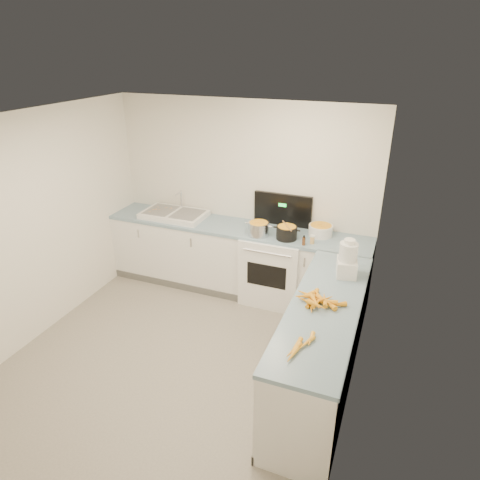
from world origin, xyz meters
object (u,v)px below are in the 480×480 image
(black_pot, at_px, (287,233))
(mixing_bowl, at_px, (321,230))
(spice_jar, at_px, (312,240))
(extract_bottle, at_px, (304,241))
(food_processor, at_px, (347,260))
(steel_pot, at_px, (259,230))
(stove, at_px, (274,266))
(sink, at_px, (174,214))

(black_pot, bearing_deg, mixing_bowl, 34.52)
(mixing_bowl, xyz_separation_m, spice_jar, (-0.04, -0.27, -0.02))
(extract_bottle, bearing_deg, food_processor, -43.56)
(food_processor, bearing_deg, extract_bottle, 136.44)
(steel_pot, xyz_separation_m, extract_bottle, (0.59, -0.08, -0.03))
(extract_bottle, bearing_deg, steel_pot, 172.68)
(spice_jar, distance_m, food_processor, 0.80)
(stove, xyz_separation_m, extract_bottle, (0.41, -0.22, 0.51))
(mixing_bowl, xyz_separation_m, food_processor, (0.45, -0.90, 0.10))
(sink, height_order, black_pot, sink)
(steel_pot, bearing_deg, sink, 172.76)
(steel_pot, height_order, black_pot, steel_pot)
(spice_jar, bearing_deg, extract_bottle, -136.85)
(sink, relative_size, food_processor, 2.14)
(spice_jar, bearing_deg, stove, 163.85)
(black_pot, bearing_deg, spice_jar, -3.88)
(black_pot, relative_size, mixing_bowl, 0.86)
(black_pot, relative_size, spice_jar, 2.79)
(extract_bottle, relative_size, food_processor, 0.24)
(black_pot, xyz_separation_m, spice_jar, (0.32, -0.02, -0.02))
(mixing_bowl, bearing_deg, stove, -166.60)
(steel_pot, distance_m, food_processor, 1.32)
(mixing_bowl, distance_m, spice_jar, 0.28)
(sink, bearing_deg, steel_pot, -7.24)
(stove, bearing_deg, sink, 179.38)
(black_pot, bearing_deg, food_processor, -38.51)
(sink, relative_size, spice_jar, 9.54)
(stove, xyz_separation_m, spice_jar, (0.49, -0.14, 0.51))
(mixing_bowl, relative_size, spice_jar, 3.26)
(sink, xyz_separation_m, spice_jar, (1.94, -0.16, 0.01))
(steel_pot, height_order, food_processor, food_processor)
(stove, height_order, steel_pot, stove)
(food_processor, bearing_deg, mixing_bowl, 116.66)
(extract_bottle, height_order, spice_jar, extract_bottle)
(steel_pot, bearing_deg, extract_bottle, -7.32)
(mixing_bowl, bearing_deg, sink, -176.77)
(extract_bottle, xyz_separation_m, food_processor, (0.57, -0.55, 0.12))
(mixing_bowl, bearing_deg, black_pot, -145.48)
(steel_pot, relative_size, mixing_bowl, 0.88)
(stove, relative_size, food_processor, 3.39)
(black_pot, xyz_separation_m, mixing_bowl, (0.36, 0.25, -0.00))
(mixing_bowl, relative_size, food_processor, 0.73)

